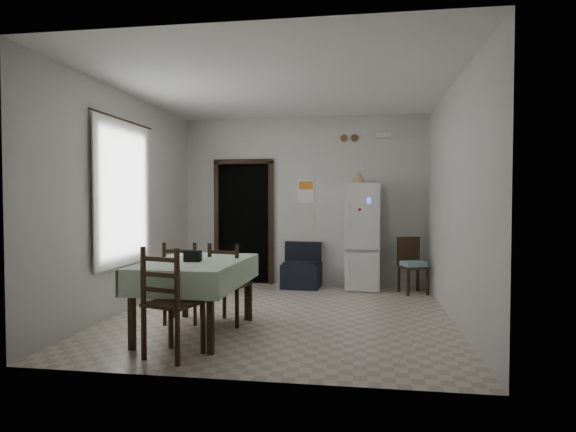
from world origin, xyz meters
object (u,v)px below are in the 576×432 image
at_px(fridge, 363,236).
at_px(dining_chair_far_right, 230,283).
at_px(navy_seat, 301,265).
at_px(dining_chair_far_left, 183,282).
at_px(dining_table, 196,297).
at_px(dining_chair_near_head, 174,301).
at_px(corner_chair, 413,266).

height_order(fridge, dining_chair_far_right, fridge).
bearing_deg(navy_seat, dining_chair_far_right, -98.50).
bearing_deg(dining_chair_far_left, fridge, -138.23).
bearing_deg(dining_chair_far_right, navy_seat, -90.66).
xyz_separation_m(navy_seat, dining_chair_far_left, (-1.13, -2.45, 0.11)).
height_order(dining_table, dining_chair_far_left, dining_chair_far_left).
distance_m(fridge, dining_chair_far_right, 2.91).
relative_size(navy_seat, dining_chair_near_head, 0.72).
height_order(dining_chair_far_right, dining_chair_near_head, dining_chair_near_head).
bearing_deg(dining_table, navy_seat, 76.07).
distance_m(navy_seat, dining_chair_far_left, 2.70).
distance_m(navy_seat, dining_chair_far_right, 2.49).
xyz_separation_m(fridge, dining_chair_far_right, (-1.56, -2.43, -0.39)).
xyz_separation_m(corner_chair, dining_chair_near_head, (-2.54, -3.45, 0.08)).
relative_size(navy_seat, dining_chair_far_left, 0.77).
distance_m(corner_chair, dining_table, 3.72).
height_order(corner_chair, dining_chair_near_head, dining_chair_near_head).
distance_m(dining_chair_far_left, dining_chair_far_right, 0.58).
distance_m(fridge, corner_chair, 0.93).
bearing_deg(dining_chair_near_head, dining_chair_far_left, -56.37).
xyz_separation_m(corner_chair, dining_chair_far_left, (-2.93, -2.20, 0.05)).
bearing_deg(dining_table, dining_chair_near_head, -83.65).
xyz_separation_m(fridge, navy_seat, (-1.01, 0.00, -0.50)).
bearing_deg(navy_seat, dining_table, -101.29).
bearing_deg(corner_chair, dining_chair_far_right, -157.73).
bearing_deg(navy_seat, corner_chair, -3.60).
relative_size(dining_table, dining_chair_far_right, 1.60).
bearing_deg(dining_chair_far_left, corner_chair, -150.17).
distance_m(dining_chair_far_right, dining_chair_near_head, 1.28).
relative_size(fridge, dining_table, 1.13).
bearing_deg(corner_chair, dining_chair_near_head, -146.99).
height_order(fridge, dining_chair_near_head, fridge).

